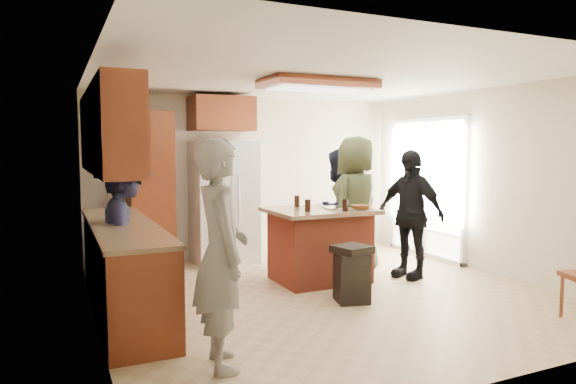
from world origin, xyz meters
name	(u,v)px	position (x,y,z in m)	size (l,w,h in m)	color
room_shell	(495,194)	(4.37, 1.64, 0.87)	(8.00, 5.20, 5.00)	tan
person_front_left	(221,254)	(-1.68, -1.39, 0.89)	(0.65, 0.47, 1.78)	gray
person_behind_left	(338,209)	(0.79, 1.07, 0.84)	(0.82, 0.50, 1.68)	#181D30
person_behind_right	(356,206)	(0.83, 0.67, 0.93)	(0.91, 0.59, 1.86)	#384025
person_side_right	(410,214)	(1.39, 0.24, 0.84)	(0.98, 0.50, 1.68)	black
person_counter	(125,232)	(-2.16, 0.52, 0.81)	(1.05, 0.49, 1.62)	#1B1C37
left_cabinetry	(118,220)	(-2.24, 0.40, 0.96)	(0.64, 3.00, 2.30)	maroon
back_wall_units	(169,170)	(-1.33, 2.20, 1.38)	(1.80, 0.60, 2.45)	maroon
refrigerator	(224,202)	(-0.55, 2.12, 0.90)	(0.90, 0.76, 1.80)	white
kitchen_island	(320,244)	(0.23, 0.57, 0.47)	(1.28, 1.03, 0.93)	#993D27
island_items	(340,206)	(0.47, 0.48, 0.97)	(0.87, 0.74, 0.15)	silver
trash_bin	(352,273)	(0.13, -0.38, 0.32)	(0.43, 0.43, 0.63)	black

